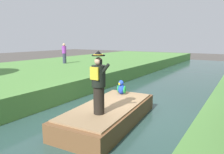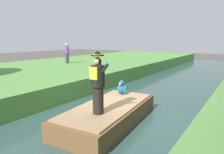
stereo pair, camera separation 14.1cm
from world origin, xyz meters
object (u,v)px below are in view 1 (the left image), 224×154
(person_pirate, at_px, (99,83))
(parrot_plush, at_px, (122,88))
(boat, at_px, (109,114))
(person_bystander, at_px, (64,53))

(person_pirate, relative_size, parrot_plush, 3.25)
(parrot_plush, bearing_deg, boat, -76.29)
(person_pirate, bearing_deg, person_bystander, 154.68)
(parrot_plush, relative_size, person_bystander, 0.36)
(boat, height_order, person_bystander, person_bystander)
(person_bystander, bearing_deg, person_pirate, -39.02)
(boat, height_order, parrot_plush, parrot_plush)
(person_pirate, height_order, person_bystander, person_bystander)
(person_pirate, distance_m, parrot_plush, 2.41)
(person_pirate, xyz_separation_m, person_bystander, (-8.74, 7.09, 0.15))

